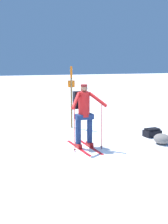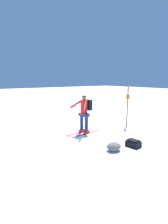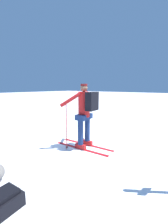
{
  "view_description": "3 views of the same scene",
  "coord_description": "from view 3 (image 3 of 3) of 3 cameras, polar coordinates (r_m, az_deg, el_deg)",
  "views": [
    {
      "loc": [
        -7.53,
        1.96,
        2.42
      ],
      "look_at": [
        0.44,
        -0.64,
        1.0
      ],
      "focal_mm": 50.0,
      "sensor_mm": 36.0,
      "label": 1
    },
    {
      "loc": [
        -4.21,
        -6.96,
        2.5
      ],
      "look_at": [
        0.44,
        -0.64,
        1.0
      ],
      "focal_mm": 28.0,
      "sensor_mm": 36.0,
      "label": 2
    },
    {
      "loc": [
        2.94,
        -3.77,
        1.68
      ],
      "look_at": [
        0.44,
        -0.64,
        1.0
      ],
      "focal_mm": 24.0,
      "sensor_mm": 36.0,
      "label": 3
    }
  ],
  "objects": [
    {
      "name": "ground_plane",
      "position": [
        5.07,
        0.64,
        -9.72
      ],
      "size": [
        80.0,
        80.0,
        0.0
      ],
      "primitive_type": "plane",
      "color": "white"
    },
    {
      "name": "skier",
      "position": [
        4.04,
        0.41,
        0.29
      ],
      "size": [
        1.69,
        1.05,
        1.75
      ],
      "color": "red",
      "rests_on": "ground_plane"
    },
    {
      "name": "dropped_backpack",
      "position": [
        2.63,
        -29.04,
        -28.07
      ],
      "size": [
        0.41,
        0.54,
        0.26
      ],
      "color": "black",
      "rests_on": "ground_plane"
    }
  ]
}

